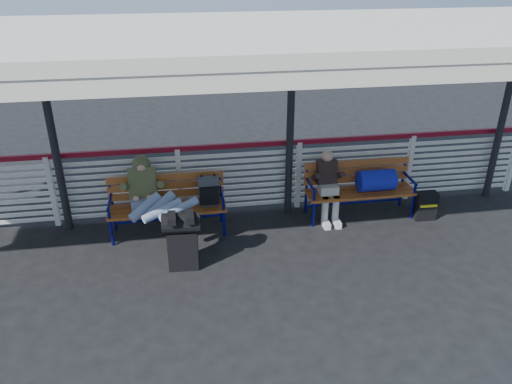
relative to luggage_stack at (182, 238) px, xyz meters
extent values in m
plane|color=black|center=(0.01, -0.36, -0.47)|extent=(60.00, 60.00, 0.00)
cube|color=silver|center=(0.01, 1.54, 0.13)|extent=(12.00, 0.04, 1.04)
cube|color=maroon|center=(0.01, 1.54, 0.73)|extent=(12.00, 0.06, 0.08)
cube|color=silver|center=(6.01, 1.54, 0.13)|extent=(0.08, 0.08, 1.20)
cube|color=silver|center=(0.01, 0.54, 2.61)|extent=(12.60, 3.60, 0.16)
cube|color=silver|center=(0.01, -1.21, 2.48)|extent=(12.60, 0.06, 0.30)
cylinder|color=black|center=(-1.79, 1.39, 1.03)|extent=(0.12, 0.12, 3.00)
cylinder|color=black|center=(1.81, 1.39, 1.03)|extent=(0.12, 0.12, 3.00)
cylinder|color=black|center=(5.51, 1.39, 1.03)|extent=(0.12, 0.12, 3.00)
cube|color=black|center=(0.00, 0.00, -0.18)|extent=(0.43, 0.27, 0.57)
cylinder|color=black|center=(0.00, 0.00, 0.25)|extent=(0.53, 0.32, 0.29)
cube|color=#A64820|center=(-0.20, 0.95, -0.02)|extent=(1.80, 0.50, 0.04)
cube|color=#A64820|center=(-0.20, 1.21, 0.25)|extent=(1.80, 0.10, 0.40)
cylinder|color=#0B0D7C|center=(-1.05, 0.75, -0.24)|extent=(0.04, 0.04, 0.45)
cylinder|color=#0B0D7C|center=(0.65, 0.75, -0.24)|extent=(0.04, 0.04, 0.45)
cylinder|color=#0B0D7C|center=(-1.05, 1.22, -0.02)|extent=(0.04, 0.04, 0.90)
cylinder|color=#0B0D7C|center=(0.65, 1.22, -0.02)|extent=(0.04, 0.04, 0.90)
cube|color=#44474A|center=(0.45, 0.97, 0.22)|extent=(0.31, 0.20, 0.44)
cube|color=#A64820|center=(2.95, 1.02, -0.02)|extent=(1.80, 0.50, 0.04)
cube|color=#A64820|center=(2.95, 1.28, 0.25)|extent=(1.80, 0.10, 0.40)
cylinder|color=#0B0D7C|center=(2.10, 0.82, -0.24)|extent=(0.04, 0.04, 0.45)
cylinder|color=#0B0D7C|center=(3.80, 0.82, -0.24)|extent=(0.04, 0.04, 0.45)
cylinder|color=#0B0D7C|center=(2.10, 1.29, -0.02)|extent=(0.04, 0.04, 0.90)
cylinder|color=#0B0D7C|center=(3.80, 1.29, -0.02)|extent=(0.04, 0.04, 0.90)
cylinder|color=navy|center=(3.20, 1.02, 0.18)|extent=(0.60, 0.35, 0.35)
cube|color=#8494B2|center=(-0.55, 1.00, 0.07)|extent=(0.36, 0.26, 0.18)
cube|color=brown|center=(-0.55, 1.20, 0.33)|extent=(0.42, 0.38, 0.53)
sphere|color=brown|center=(-0.55, 1.30, 0.61)|extent=(0.28, 0.28, 0.28)
sphere|color=tan|center=(-0.55, 1.26, 0.60)|extent=(0.21, 0.21, 0.21)
cube|color=black|center=(-0.12, -0.06, 0.36)|extent=(0.11, 0.27, 0.10)
cube|color=black|center=(0.12, -0.06, 0.36)|extent=(0.11, 0.27, 0.10)
cube|color=beige|center=(2.40, 1.05, 0.06)|extent=(0.30, 0.24, 0.16)
cube|color=black|center=(2.40, 1.19, 0.31)|extent=(0.32, 0.23, 0.42)
sphere|color=tan|center=(2.40, 1.21, 0.58)|extent=(0.19, 0.19, 0.19)
cylinder|color=beige|center=(2.31, 0.87, -0.23)|extent=(0.11, 0.11, 0.46)
cylinder|color=beige|center=(2.49, 0.87, -0.23)|extent=(0.11, 0.11, 0.46)
cube|color=silver|center=(2.31, 0.77, -0.42)|extent=(0.10, 0.24, 0.10)
cube|color=silver|center=(2.49, 0.77, -0.42)|extent=(0.10, 0.24, 0.10)
cube|color=black|center=(4.00, 0.77, -0.23)|extent=(0.35, 0.20, 0.48)
cube|color=yellow|center=(4.00, 0.67, -0.18)|extent=(0.29, 0.03, 0.04)
camera|label=1|loc=(0.05, -5.98, 3.59)|focal=35.00mm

